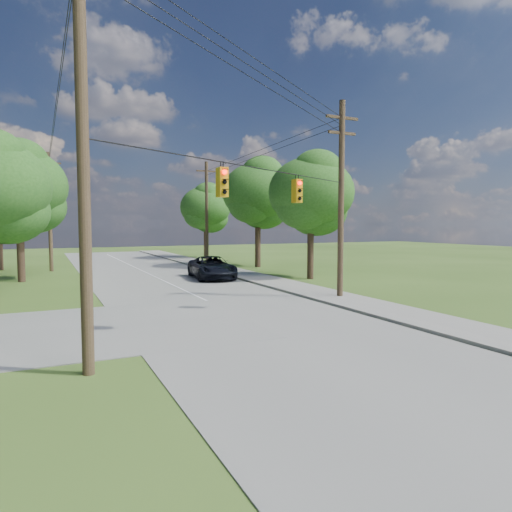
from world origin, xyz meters
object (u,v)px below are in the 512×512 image
pole_north_w (50,211)px  pole_sw (83,137)px  pole_north_e (207,212)px  car_main_north (212,267)px  pole_ne (341,196)px

pole_north_w → pole_sw: bearing=-89.2°
pole_sw → pole_north_e: bearing=65.5°
pole_north_e → car_main_north: (-3.40, -10.96, -4.29)m
pole_north_w → car_main_north: pole_north_w is taller
pole_ne → pole_sw: bearing=-150.6°
car_main_north → pole_north_w: bearing=139.9°
car_main_north → pole_north_e: bearing=78.9°
pole_north_e → car_main_north: pole_north_e is taller
pole_north_e → car_main_north: size_ratio=1.72×
pole_ne → car_main_north: pole_ne is taller
pole_ne → pole_north_e: (-0.00, 22.00, -0.34)m
pole_ne → pole_north_e: size_ratio=1.05×
pole_north_e → pole_north_w: same height
pole_north_w → pole_north_e: bearing=0.0°
pole_north_e → pole_north_w: (-13.90, 0.00, 0.00)m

